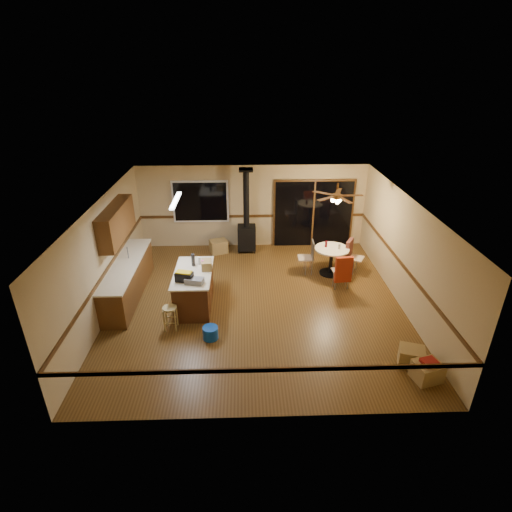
{
  "coord_description": "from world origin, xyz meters",
  "views": [
    {
      "loc": [
        -0.28,
        -8.32,
        5.34
      ],
      "look_at": [
        0.0,
        0.3,
        1.15
      ],
      "focal_mm": 28.0,
      "sensor_mm": 36.0,
      "label": 1
    }
  ],
  "objects_px": {
    "toolbox_black": "(184,277)",
    "box_corner_a": "(427,371)",
    "wood_stove": "(247,229)",
    "chair_left": "(309,253)",
    "chair_near": "(343,269)",
    "bar_stool": "(171,318)",
    "kitchen_island": "(194,288)",
    "toolbox_grey": "(194,281)",
    "box_corner_b": "(411,357)",
    "chair_right": "(350,252)",
    "dining_table": "(331,256)",
    "box_under_window": "(219,246)",
    "blue_bucket": "(210,333)"
  },
  "relations": [
    {
      "from": "chair_right",
      "to": "box_under_window",
      "type": "xyz_separation_m",
      "value": [
        -3.73,
        1.35,
        -0.39
      ]
    },
    {
      "from": "chair_right",
      "to": "box_corner_b",
      "type": "bearing_deg",
      "value": -85.91
    },
    {
      "from": "toolbox_black",
      "to": "chair_left",
      "type": "distance_m",
      "value": 3.76
    },
    {
      "from": "wood_stove",
      "to": "box_corner_b",
      "type": "height_order",
      "value": "wood_stove"
    },
    {
      "from": "chair_near",
      "to": "box_under_window",
      "type": "height_order",
      "value": "chair_near"
    },
    {
      "from": "box_corner_a",
      "to": "chair_right",
      "type": "bearing_deg",
      "value": 95.57
    },
    {
      "from": "chair_right",
      "to": "wood_stove",
      "type": "bearing_deg",
      "value": 153.31
    },
    {
      "from": "wood_stove",
      "to": "toolbox_grey",
      "type": "relative_size",
      "value": 6.25
    },
    {
      "from": "kitchen_island",
      "to": "bar_stool",
      "type": "bearing_deg",
      "value": -113.7
    },
    {
      "from": "toolbox_grey",
      "to": "bar_stool",
      "type": "relative_size",
      "value": 0.72
    },
    {
      "from": "kitchen_island",
      "to": "chair_near",
      "type": "xyz_separation_m",
      "value": [
        3.73,
        0.59,
        0.14
      ]
    },
    {
      "from": "kitchen_island",
      "to": "chair_right",
      "type": "xyz_separation_m",
      "value": [
        4.16,
        1.61,
        0.14
      ]
    },
    {
      "from": "box_corner_a",
      "to": "wood_stove",
      "type": "bearing_deg",
      "value": 119.63
    },
    {
      "from": "toolbox_grey",
      "to": "chair_near",
      "type": "height_order",
      "value": "toolbox_grey"
    },
    {
      "from": "box_corner_b",
      "to": "dining_table",
      "type": "bearing_deg",
      "value": 102.24
    },
    {
      "from": "toolbox_black",
      "to": "box_corner_b",
      "type": "height_order",
      "value": "toolbox_black"
    },
    {
      "from": "bar_stool",
      "to": "wood_stove",
      "type": "bearing_deg",
      "value": 66.77
    },
    {
      "from": "toolbox_grey",
      "to": "dining_table",
      "type": "height_order",
      "value": "toolbox_grey"
    },
    {
      "from": "chair_right",
      "to": "box_corner_a",
      "type": "distance_m",
      "value": 4.37
    },
    {
      "from": "toolbox_grey",
      "to": "chair_near",
      "type": "relative_size",
      "value": 0.58
    },
    {
      "from": "box_corner_b",
      "to": "chair_near",
      "type": "bearing_deg",
      "value": 103.6
    },
    {
      "from": "bar_stool",
      "to": "toolbox_black",
      "type": "bearing_deg",
      "value": 61.66
    },
    {
      "from": "wood_stove",
      "to": "toolbox_black",
      "type": "relative_size",
      "value": 6.49
    },
    {
      "from": "toolbox_black",
      "to": "box_corner_b",
      "type": "distance_m",
      "value": 5.01
    },
    {
      "from": "bar_stool",
      "to": "box_under_window",
      "type": "bearing_deg",
      "value": 77.82
    },
    {
      "from": "toolbox_grey",
      "to": "toolbox_black",
      "type": "xyz_separation_m",
      "value": [
        -0.23,
        0.1,
        0.04
      ]
    },
    {
      "from": "toolbox_black",
      "to": "wood_stove",
      "type": "bearing_deg",
      "value": 67.59
    },
    {
      "from": "blue_bucket",
      "to": "toolbox_grey",
      "type": "bearing_deg",
      "value": 114.62
    },
    {
      "from": "chair_left",
      "to": "blue_bucket",
      "type": "bearing_deg",
      "value": -131.18
    },
    {
      "from": "toolbox_black",
      "to": "box_corner_a",
      "type": "bearing_deg",
      "value": -25.83
    },
    {
      "from": "bar_stool",
      "to": "box_corner_a",
      "type": "bearing_deg",
      "value": -19.23
    },
    {
      "from": "wood_stove",
      "to": "toolbox_grey",
      "type": "bearing_deg",
      "value": -108.59
    },
    {
      "from": "kitchen_island",
      "to": "dining_table",
      "type": "xyz_separation_m",
      "value": [
        3.62,
        1.47,
        0.08
      ]
    },
    {
      "from": "wood_stove",
      "to": "box_corner_b",
      "type": "xyz_separation_m",
      "value": [
        3.14,
        -5.36,
        -0.54
      ]
    },
    {
      "from": "chair_left",
      "to": "chair_near",
      "type": "xyz_separation_m",
      "value": [
        0.71,
        -0.98,
        0.01
      ]
    },
    {
      "from": "toolbox_grey",
      "to": "box_corner_a",
      "type": "distance_m",
      "value": 5.05
    },
    {
      "from": "wood_stove",
      "to": "dining_table",
      "type": "bearing_deg",
      "value": -34.23
    },
    {
      "from": "bar_stool",
      "to": "box_corner_b",
      "type": "distance_m",
      "value": 5.04
    },
    {
      "from": "kitchen_island",
      "to": "box_corner_b",
      "type": "xyz_separation_m",
      "value": [
        4.44,
        -2.31,
        -0.26
      ]
    },
    {
      "from": "toolbox_grey",
      "to": "chair_right",
      "type": "bearing_deg",
      "value": 27.83
    },
    {
      "from": "chair_left",
      "to": "chair_right",
      "type": "distance_m",
      "value": 1.14
    },
    {
      "from": "chair_right",
      "to": "dining_table",
      "type": "bearing_deg",
      "value": -165.51
    },
    {
      "from": "dining_table",
      "to": "chair_right",
      "type": "bearing_deg",
      "value": 14.49
    },
    {
      "from": "toolbox_black",
      "to": "box_corner_a",
      "type": "height_order",
      "value": "toolbox_black"
    },
    {
      "from": "bar_stool",
      "to": "box_under_window",
      "type": "height_order",
      "value": "bar_stool"
    },
    {
      "from": "toolbox_black",
      "to": "chair_near",
      "type": "distance_m",
      "value": 4.02
    },
    {
      "from": "kitchen_island",
      "to": "box_under_window",
      "type": "distance_m",
      "value": 3.01
    },
    {
      "from": "blue_bucket",
      "to": "chair_left",
      "type": "height_order",
      "value": "chair_left"
    },
    {
      "from": "blue_bucket",
      "to": "box_under_window",
      "type": "distance_m",
      "value": 4.31
    },
    {
      "from": "box_under_window",
      "to": "box_corner_b",
      "type": "xyz_separation_m",
      "value": [
        4.01,
        -5.28,
        -0.01
      ]
    }
  ]
}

